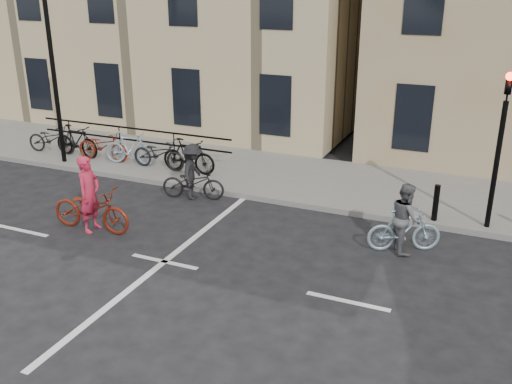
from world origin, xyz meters
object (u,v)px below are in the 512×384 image
at_px(cyclist_dark, 193,177).
at_px(cyclist_grey, 405,224).
at_px(traffic_light, 501,132).
at_px(cyclist_pink, 91,205).
at_px(lamp_post, 51,55).

bearing_deg(cyclist_dark, cyclist_grey, -112.30).
distance_m(cyclist_grey, cyclist_dark, 5.89).
bearing_deg(cyclist_grey, traffic_light, -67.99).
distance_m(traffic_light, cyclist_grey, 3.02).
xyz_separation_m(cyclist_pink, cyclist_dark, (1.19, 2.79, -0.03)).
bearing_deg(traffic_light, cyclist_dark, -173.70).
height_order(lamp_post, cyclist_pink, lamp_post).
relative_size(lamp_post, cyclist_dark, 2.90).
height_order(cyclist_grey, cyclist_dark, cyclist_grey).
distance_m(traffic_light, cyclist_dark, 7.74).
bearing_deg(cyclist_pink, cyclist_dark, -25.77).
relative_size(traffic_light, cyclist_pink, 1.86).
xyz_separation_m(traffic_light, cyclist_grey, (-1.65, -1.76, -1.82)).
xyz_separation_m(traffic_light, lamp_post, (-12.70, 0.06, 1.04)).
bearing_deg(lamp_post, cyclist_dark, -9.58).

